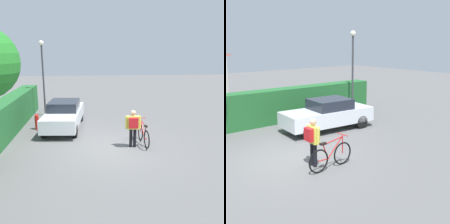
{
  "view_description": "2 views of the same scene",
  "coord_description": "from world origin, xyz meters",
  "views": [
    {
      "loc": [
        -10.06,
        0.83,
        4.03
      ],
      "look_at": [
        1.21,
        -0.11,
        1.27
      ],
      "focal_mm": 41.85,
      "sensor_mm": 36.0,
      "label": 1
    },
    {
      "loc": [
        -5.19,
        -8.69,
        3.96
      ],
      "look_at": [
        1.92,
        0.04,
        1.37
      ],
      "focal_mm": 49.74,
      "sensor_mm": 36.0,
      "label": 2
    }
  ],
  "objects": [
    {
      "name": "ground_plane",
      "position": [
        0.0,
        0.0,
        0.0
      ],
      "size": [
        60.0,
        60.0,
        0.0
      ],
      "primitive_type": "plane",
      "color": "#575757"
    },
    {
      "name": "parked_car_near",
      "position": [
        3.09,
        2.21,
        0.72
      ],
      "size": [
        4.26,
        1.91,
        1.41
      ],
      "color": "silver",
      "rests_on": "ground"
    },
    {
      "name": "bicycle",
      "position": [
        0.46,
        -1.4,
        0.41
      ],
      "size": [
        1.76,
        0.5,
        1.03
      ],
      "color": "black",
      "rests_on": "ground"
    },
    {
      "name": "person_rider",
      "position": [
        0.11,
        -0.89,
        0.95
      ],
      "size": [
        0.35,
        0.65,
        1.58
      ],
      "color": "black",
      "rests_on": "ground"
    },
    {
      "name": "street_lamp",
      "position": [
        5.84,
        3.62,
        2.87
      ],
      "size": [
        0.28,
        0.28,
        4.48
      ],
      "color": "#38383D",
      "rests_on": "ground"
    },
    {
      "name": "fire_hydrant",
      "position": [
        2.94,
        3.57,
        0.41
      ],
      "size": [
        0.2,
        0.2,
        0.81
      ],
      "color": "red",
      "rests_on": "ground"
    }
  ]
}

